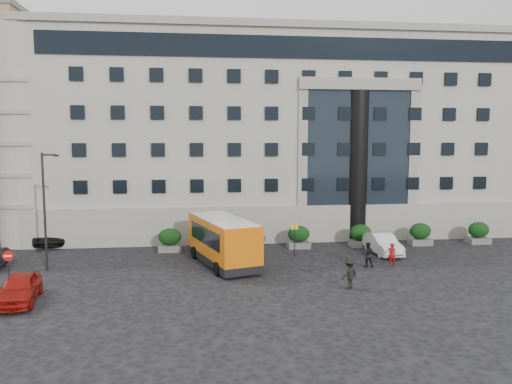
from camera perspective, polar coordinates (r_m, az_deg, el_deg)
ground at (r=32.86m, az=-3.46°, el=-9.64°), size 120.00×120.00×0.00m
civic_building at (r=54.12m, az=1.54°, el=6.26°), size 44.00×24.00×18.00m
entrance_column at (r=44.13m, az=11.47°, el=2.89°), size 1.80×1.80×13.00m
apartment_far at (r=74.03m, az=-26.86°, el=7.14°), size 13.00×13.00×22.00m
hedge_a at (r=40.24m, az=-9.82°, el=-5.40°), size 1.80×1.26×1.84m
hedge_b at (r=40.29m, az=-2.39°, el=-5.30°), size 1.80×1.26×1.84m
hedge_c at (r=41.00m, az=4.91°, el=-5.12°), size 1.80×1.26×1.84m
hedge_d at (r=42.34m, az=11.85°, el=-4.87°), size 1.80×1.26×1.84m
hedge_e at (r=44.25m, az=18.27°, el=-4.57°), size 1.80×1.26×1.84m
hedge_f at (r=46.67m, az=24.08°, el=-4.25°), size 1.80×1.26×1.84m
street_lamp at (r=36.33m, az=-22.95°, el=-1.56°), size 1.16×0.18×8.00m
bus_stop_sign at (r=37.97m, az=4.44°, el=-4.80°), size 0.50×0.08×2.52m
no_entry_sign at (r=33.35m, az=-26.45°, el=-7.13°), size 0.64×0.16×2.32m
minibus at (r=35.51m, az=-3.79°, el=-5.41°), size 4.98×8.40×3.32m
red_truck at (r=51.57m, az=-18.10°, el=-2.33°), size 2.79×5.77×3.08m
parked_car_a at (r=30.62m, az=-25.40°, el=-9.91°), size 2.43×4.81×1.57m
parked_car_c at (r=45.42m, az=-19.05°, el=-4.70°), size 2.44×4.61×1.27m
parked_car_d at (r=45.84m, az=-22.17°, el=-4.53°), size 3.27×5.93×1.57m
white_taxi at (r=40.10m, az=14.27°, el=-5.75°), size 1.78×4.82×1.57m
pedestrian_a at (r=36.53m, az=15.24°, el=-6.91°), size 0.64×0.47×1.63m
pedestrian_b at (r=35.84m, az=12.61°, el=-6.99°), size 0.90×0.73×1.75m
pedestrian_c at (r=30.62m, az=10.61°, el=-9.14°), size 1.38×1.22×1.85m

